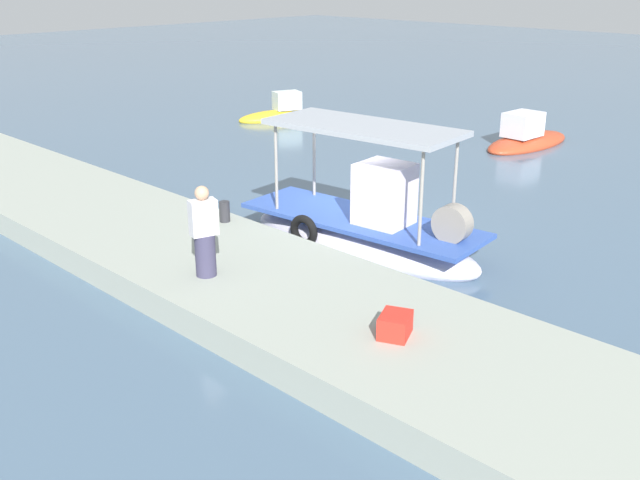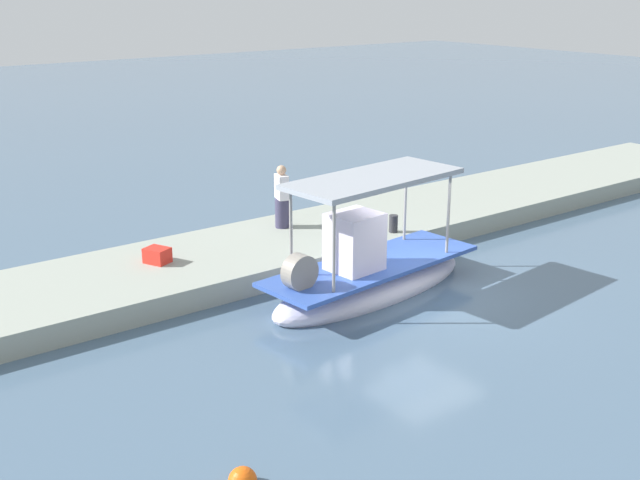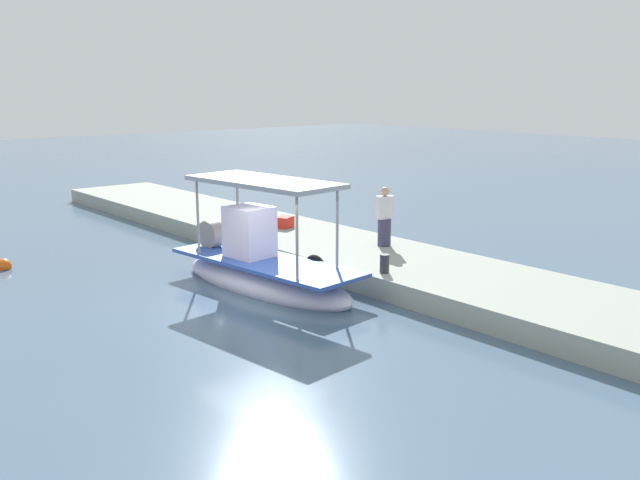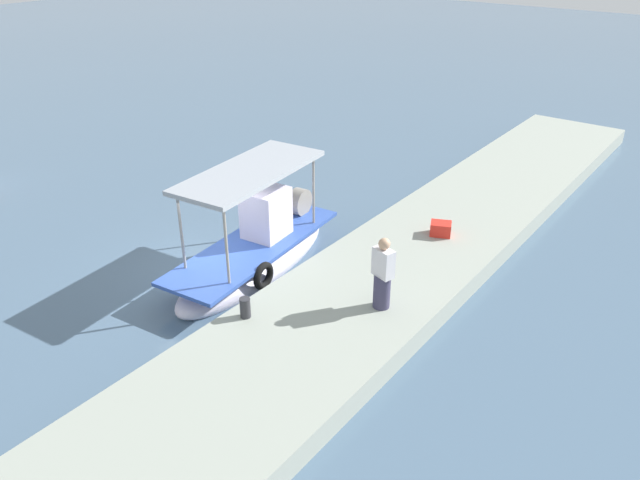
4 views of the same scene
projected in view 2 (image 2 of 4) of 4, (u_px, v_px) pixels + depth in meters
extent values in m
plane|color=#4A637B|center=(421.00, 294.00, 18.69)|extent=(120.00, 120.00, 0.00)
cube|color=#979E92|center=(316.00, 239.00, 21.79)|extent=(36.00, 3.83, 0.56)
ellipsoid|color=silver|center=(372.00, 287.00, 18.76)|extent=(6.12, 2.41, 0.99)
cube|color=#3657B0|center=(372.00, 265.00, 18.59)|extent=(5.88, 2.39, 0.10)
cube|color=silver|center=(355.00, 244.00, 18.00)|extent=(1.20, 1.11, 1.44)
cylinder|color=gray|center=(334.00, 250.00, 16.57)|extent=(0.07, 0.07, 2.09)
cylinder|color=gray|center=(291.00, 235.00, 17.53)|extent=(0.07, 0.07, 2.09)
cylinder|color=gray|center=(448.00, 215.00, 19.02)|extent=(0.07, 0.07, 2.09)
cylinder|color=gray|center=(405.00, 204.00, 19.99)|extent=(0.07, 0.07, 2.09)
cube|color=#9BA2AC|center=(374.00, 179.00, 17.93)|extent=(4.47, 2.21, 0.12)
torus|color=black|center=(369.00, 255.00, 19.89)|extent=(0.75, 0.25, 0.74)
cylinder|color=gray|center=(300.00, 272.00, 17.00)|extent=(0.83, 0.43, 0.80)
cylinder|color=#3A3753|center=(282.00, 213.00, 21.81)|extent=(0.48, 0.48, 0.81)
cube|color=silver|center=(282.00, 187.00, 21.57)|extent=(0.40, 0.55, 0.67)
sphere|color=tan|center=(281.00, 170.00, 21.43)|extent=(0.27, 0.27, 0.27)
cylinder|color=#2D2D33|center=(393.00, 224.00, 21.43)|extent=(0.24, 0.24, 0.48)
cube|color=red|center=(157.00, 255.00, 19.12)|extent=(0.65, 0.70, 0.37)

